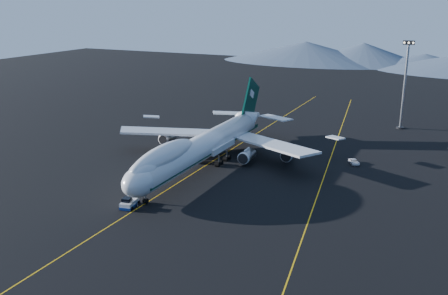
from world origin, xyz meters
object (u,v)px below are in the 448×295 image
at_px(boeing_747, 203,146).
at_px(pushback_tug, 130,204).
at_px(floodlight_mast, 405,85).
at_px(service_van, 354,162).

relative_size(boeing_747, pushback_tug, 13.28).
bearing_deg(floodlight_mast, service_van, -98.01).
bearing_deg(service_van, floodlight_mast, 52.93).
bearing_deg(floodlight_mast, boeing_747, -122.53).
distance_m(service_van, floodlight_mast, 48.24).
bearing_deg(boeing_747, floodlight_mast, 57.47).
bearing_deg(floodlight_mast, pushback_tug, -114.73).
xyz_separation_m(boeing_747, pushback_tug, (-2.04, -29.53, -5.12)).
distance_m(pushback_tug, service_van, 61.68).
xyz_separation_m(pushback_tug, service_van, (37.25, 49.16, -0.05)).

